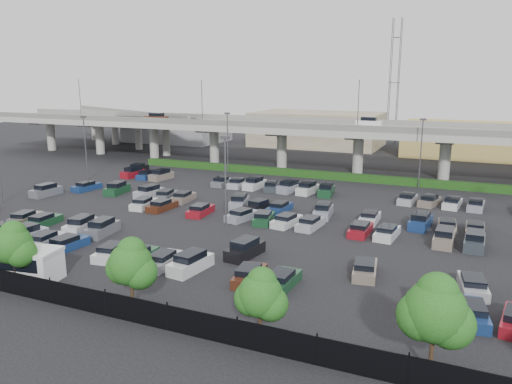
% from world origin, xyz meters
% --- Properties ---
extents(ground, '(280.00, 280.00, 0.00)m').
position_xyz_m(ground, '(0.00, 0.00, 0.00)').
color(ground, black).
extents(overpass, '(150.00, 13.00, 15.80)m').
position_xyz_m(overpass, '(-0.25, 32.01, 6.97)').
color(overpass, '#999991').
rests_on(overpass, ground).
extents(on_ramp, '(50.93, 30.13, 8.80)m').
position_xyz_m(on_ramp, '(-52.10, 43.05, 6.86)').
color(on_ramp, '#999991').
rests_on(on_ramp, ground).
extents(hedge, '(66.00, 1.60, 1.10)m').
position_xyz_m(hedge, '(0.00, 25.00, 0.55)').
color(hedge, '#153A11').
rests_on(hedge, ground).
extents(fence, '(70.00, 0.10, 2.00)m').
position_xyz_m(fence, '(-0.05, -28.00, 0.90)').
color(fence, black).
rests_on(fence, ground).
extents(tree_row, '(65.07, 3.66, 5.94)m').
position_xyz_m(tree_row, '(0.70, -26.53, 3.52)').
color(tree_row, '#332316').
rests_on(tree_row, ground).
extents(shuttle_bus, '(8.58, 4.08, 2.65)m').
position_xyz_m(shuttle_bus, '(-10.58, -25.65, 1.44)').
color(shuttle_bus, silver).
rests_on(shuttle_bus, ground).
extents(parked_cars, '(63.13, 41.63, 1.67)m').
position_xyz_m(parked_cars, '(-0.37, -2.93, 0.62)').
color(parked_cars, '#ACACB0').
rests_on(parked_cars, ground).
extents(light_poles, '(66.90, 48.38, 10.30)m').
position_xyz_m(light_poles, '(-4.13, 2.00, 6.24)').
color(light_poles, '#4A4A4F').
rests_on(light_poles, ground).
extents(distant_buildings, '(138.00, 24.00, 9.00)m').
position_xyz_m(distant_buildings, '(12.38, 61.81, 3.74)').
color(distant_buildings, gray).
rests_on(distant_buildings, ground).
extents(comm_tower, '(2.40, 2.40, 30.00)m').
position_xyz_m(comm_tower, '(4.00, 74.00, 15.61)').
color(comm_tower, '#4A4A4F').
rests_on(comm_tower, ground).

